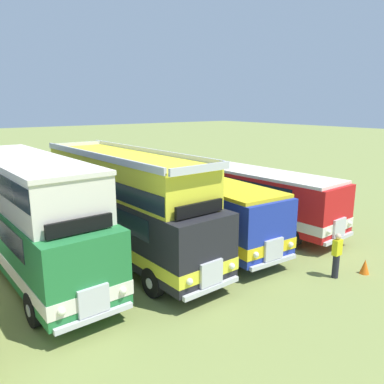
{
  "coord_description": "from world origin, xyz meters",
  "views": [
    {
      "loc": [
        -1.58,
        -13.98,
        6.35
      ],
      "look_at": [
        9.04,
        0.1,
        2.28
      ],
      "focal_mm": 35.77,
      "sensor_mm": 36.0,
      "label": 1
    }
  ],
  "objects_px": {
    "bus_fifth_in_row": "(30,211)",
    "cone_near_end": "(365,267)",
    "bus_eighth_in_row": "(246,192)",
    "bus_seventh_in_row": "(191,201)",
    "bus_sixth_in_row": "(125,202)",
    "marshal_person": "(337,255)"
  },
  "relations": [
    {
      "from": "bus_sixth_in_row",
      "to": "bus_seventh_in_row",
      "type": "relative_size",
      "value": 0.97
    },
    {
      "from": "cone_near_end",
      "to": "bus_fifth_in_row",
      "type": "bearing_deg",
      "value": 142.89
    },
    {
      "from": "marshal_person",
      "to": "cone_near_end",
      "type": "bearing_deg",
      "value": -21.92
    },
    {
      "from": "bus_seventh_in_row",
      "to": "bus_eighth_in_row",
      "type": "relative_size",
      "value": 1.01
    },
    {
      "from": "bus_sixth_in_row",
      "to": "marshal_person",
      "type": "xyz_separation_m",
      "value": [
        5.2,
        -6.68,
        -1.47
      ]
    },
    {
      "from": "bus_seventh_in_row",
      "to": "bus_sixth_in_row",
      "type": "bearing_deg",
      "value": -175.63
    },
    {
      "from": "bus_fifth_in_row",
      "to": "bus_sixth_in_row",
      "type": "relative_size",
      "value": 0.97
    },
    {
      "from": "bus_seventh_in_row",
      "to": "marshal_person",
      "type": "xyz_separation_m",
      "value": [
        1.53,
        -6.96,
        -0.87
      ]
    },
    {
      "from": "bus_eighth_in_row",
      "to": "bus_fifth_in_row",
      "type": "bearing_deg",
      "value": 178.8
    },
    {
      "from": "bus_fifth_in_row",
      "to": "bus_seventh_in_row",
      "type": "bearing_deg",
      "value": -1.28
    },
    {
      "from": "marshal_person",
      "to": "bus_seventh_in_row",
      "type": "bearing_deg",
      "value": 102.4
    },
    {
      "from": "bus_fifth_in_row",
      "to": "bus_seventh_in_row",
      "type": "distance_m",
      "value": 7.36
    },
    {
      "from": "bus_seventh_in_row",
      "to": "bus_eighth_in_row",
      "type": "bearing_deg",
      "value": -1.04
    },
    {
      "from": "bus_fifth_in_row",
      "to": "bus_eighth_in_row",
      "type": "distance_m",
      "value": 11.0
    },
    {
      "from": "bus_eighth_in_row",
      "to": "marshal_person",
      "type": "xyz_separation_m",
      "value": [
        -2.12,
        -6.9,
        -0.87
      ]
    },
    {
      "from": "bus_fifth_in_row",
      "to": "bus_seventh_in_row",
      "type": "relative_size",
      "value": 0.94
    },
    {
      "from": "bus_sixth_in_row",
      "to": "cone_near_end",
      "type": "distance_m",
      "value": 9.84
    },
    {
      "from": "bus_fifth_in_row",
      "to": "cone_near_end",
      "type": "height_order",
      "value": "bus_fifth_in_row"
    },
    {
      "from": "marshal_person",
      "to": "bus_sixth_in_row",
      "type": "bearing_deg",
      "value": 127.86
    },
    {
      "from": "cone_near_end",
      "to": "bus_eighth_in_row",
      "type": "bearing_deg",
      "value": 82.95
    },
    {
      "from": "bus_sixth_in_row",
      "to": "bus_seventh_in_row",
      "type": "distance_m",
      "value": 3.73
    },
    {
      "from": "bus_seventh_in_row",
      "to": "cone_near_end",
      "type": "xyz_separation_m",
      "value": [
        2.74,
        -7.45,
        -1.47
      ]
    }
  ]
}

